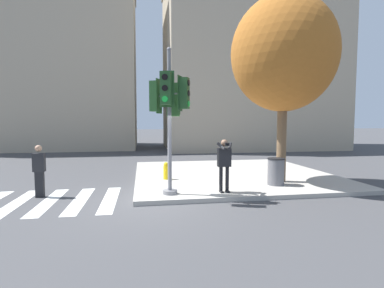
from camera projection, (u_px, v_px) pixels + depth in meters
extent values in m
plane|color=#424244|center=(151.00, 201.00, 8.74)|extent=(160.00, 160.00, 0.00)
cube|color=#ADA89E|center=(231.00, 174.00, 12.75)|extent=(8.00, 8.00, 0.14)
cube|color=silver|center=(110.00, 199.00, 8.97)|extent=(0.41, 3.11, 0.01)
cube|color=silver|center=(80.00, 200.00, 8.82)|extent=(0.41, 3.11, 0.01)
cube|color=silver|center=(49.00, 202.00, 8.68)|extent=(0.41, 3.11, 0.01)
cube|color=silver|center=(17.00, 203.00, 8.54)|extent=(0.41, 3.11, 0.01)
cylinder|color=slate|center=(170.00, 192.00, 9.02)|extent=(0.46, 0.46, 0.12)
cylinder|color=slate|center=(169.00, 122.00, 8.86)|extent=(0.12, 0.12, 4.12)
sphere|color=slate|center=(169.00, 49.00, 8.71)|extent=(0.13, 0.13, 0.13)
cylinder|color=slate|center=(172.00, 99.00, 9.01)|extent=(0.16, 0.27, 0.05)
cube|color=#234C23|center=(175.00, 100.00, 9.25)|extent=(0.37, 0.35, 0.90)
cube|color=#234C23|center=(173.00, 100.00, 9.13)|extent=(0.39, 0.20, 1.02)
cylinder|color=black|center=(176.00, 91.00, 9.36)|extent=(0.17, 0.10, 0.17)
cylinder|color=black|center=(176.00, 100.00, 9.38)|extent=(0.17, 0.10, 0.17)
cylinder|color=green|center=(176.00, 110.00, 9.41)|extent=(0.17, 0.10, 0.17)
cylinder|color=slate|center=(168.00, 90.00, 8.60)|extent=(0.13, 0.28, 0.05)
cube|color=#234C23|center=(166.00, 89.00, 8.34)|extent=(0.36, 0.32, 0.90)
cube|color=#234C23|center=(167.00, 89.00, 8.47)|extent=(0.41, 0.15, 1.02)
cylinder|color=black|center=(165.00, 77.00, 8.18)|extent=(0.17, 0.08, 0.17)
cylinder|color=black|center=(165.00, 88.00, 8.21)|extent=(0.17, 0.08, 0.17)
cylinder|color=green|center=(165.00, 99.00, 8.23)|extent=(0.17, 0.08, 0.17)
cylinder|color=slate|center=(163.00, 96.00, 8.86)|extent=(0.27, 0.16, 0.05)
cube|color=#234C23|center=(155.00, 96.00, 8.93)|extent=(0.34, 0.37, 0.90)
cube|color=#234C23|center=(159.00, 96.00, 8.89)|extent=(0.20, 0.39, 1.02)
cylinder|color=black|center=(151.00, 86.00, 8.94)|extent=(0.10, 0.17, 0.17)
cylinder|color=black|center=(151.00, 96.00, 8.97)|extent=(0.10, 0.17, 0.17)
cylinder|color=green|center=(151.00, 107.00, 8.99)|extent=(0.10, 0.17, 0.17)
cylinder|color=slate|center=(176.00, 94.00, 8.75)|extent=(0.27, 0.16, 0.05)
cube|color=#234C23|center=(184.00, 93.00, 8.69)|extent=(0.34, 0.37, 0.90)
cube|color=#234C23|center=(180.00, 93.00, 8.72)|extent=(0.19, 0.39, 1.02)
cylinder|color=black|center=(189.00, 83.00, 8.63)|extent=(0.10, 0.17, 0.17)
cylinder|color=black|center=(189.00, 93.00, 8.66)|extent=(0.10, 0.17, 0.17)
cylinder|color=green|center=(189.00, 104.00, 8.68)|extent=(0.10, 0.17, 0.17)
cube|color=black|center=(221.00, 192.00, 9.21)|extent=(0.09, 0.24, 0.05)
cube|color=black|center=(228.00, 191.00, 9.25)|extent=(0.09, 0.24, 0.05)
cylinder|color=black|center=(221.00, 179.00, 9.24)|extent=(0.11, 0.11, 0.80)
cylinder|color=black|center=(227.00, 179.00, 9.28)|extent=(0.11, 0.11, 0.80)
cube|color=#232326|center=(224.00, 157.00, 9.21)|extent=(0.40, 0.22, 0.56)
sphere|color=#8C664C|center=(224.00, 143.00, 9.18)|extent=(0.21, 0.21, 0.21)
cube|color=black|center=(227.00, 144.00, 8.87)|extent=(0.12, 0.10, 0.09)
cylinder|color=black|center=(228.00, 145.00, 8.80)|extent=(0.06, 0.08, 0.06)
cylinder|color=#232326|center=(221.00, 146.00, 9.02)|extent=(0.23, 0.35, 0.23)
cylinder|color=#232326|center=(230.00, 146.00, 9.07)|extent=(0.23, 0.35, 0.23)
cube|color=black|center=(40.00, 184.00, 9.17)|extent=(0.24, 0.16, 0.80)
cube|color=#232326|center=(39.00, 162.00, 9.12)|extent=(0.34, 0.20, 0.56)
sphere|color=tan|center=(38.00, 148.00, 9.08)|extent=(0.20, 0.20, 0.20)
cylinder|color=brown|center=(282.00, 137.00, 10.77)|extent=(0.34, 0.34, 3.28)
ellipsoid|color=#A86023|center=(284.00, 54.00, 10.55)|extent=(3.70, 3.70, 4.07)
cylinder|color=yellow|center=(166.00, 173.00, 11.29)|extent=(0.20, 0.20, 0.51)
sphere|color=yellow|center=(166.00, 164.00, 11.27)|extent=(0.18, 0.18, 0.18)
cylinder|color=yellow|center=(166.00, 172.00, 11.16)|extent=(0.09, 0.06, 0.09)
cylinder|color=#5B5B60|center=(276.00, 172.00, 10.30)|extent=(0.56, 0.56, 0.89)
cylinder|color=black|center=(276.00, 159.00, 10.26)|extent=(0.59, 0.59, 0.04)
cube|color=tan|center=(36.00, 66.00, 25.80)|extent=(16.92, 8.91, 14.17)
cube|color=tan|center=(249.00, 70.00, 26.08)|extent=(14.38, 8.48, 13.68)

